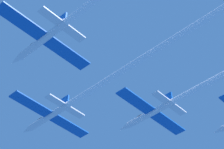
{
  "coord_description": "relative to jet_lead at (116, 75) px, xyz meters",
  "views": [
    {
      "loc": [
        -40.48,
        -53.42,
        -49.34
      ],
      "look_at": [
        -0.35,
        -15.9,
        0.17
      ],
      "focal_mm": 72.32,
      "sensor_mm": 36.0,
      "label": 1
    }
  ],
  "objects": [
    {
      "name": "jet_lead",
      "position": [
        0.0,
        0.0,
        0.0
      ],
      "size": [
        17.15,
        56.89,
        2.84
      ],
      "color": "silver"
    }
  ]
}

